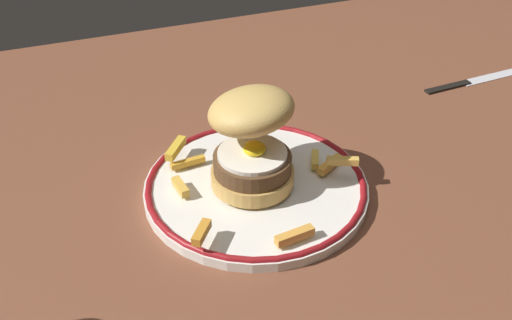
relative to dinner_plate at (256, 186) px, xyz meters
The scene contains 5 objects.
ground_plane 4.58cm from the dinner_plate, 45.92° to the right, with size 148.77×107.78×4.00cm, color brown.
dinner_plate is the anchor object (origin of this frame).
burger 6.38cm from the dinner_plate, 97.56° to the left, with size 14.24×14.31×11.53cm.
fries_pile 1.85cm from the dinner_plate, 104.33° to the left, with size 21.85×21.26×2.52cm.
knife 42.13cm from the dinner_plate, 18.44° to the left, with size 18.05×2.43×0.70cm.
Camera 1 is at (-21.93, -48.22, 43.66)cm, focal length 41.43 mm.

